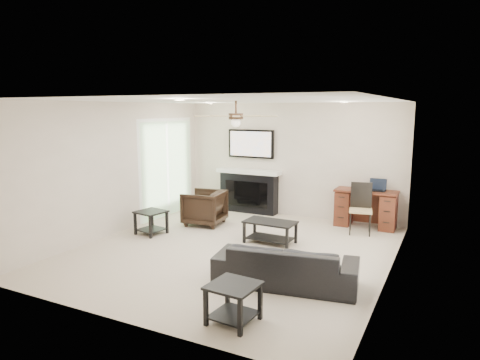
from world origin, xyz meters
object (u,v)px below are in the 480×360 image
Objects in this scene: sofa at (286,265)px; coffee_table at (270,232)px; armchair at (204,208)px; fireplace_unit at (249,171)px; desk at (366,208)px.

coffee_table is (-0.90, 1.60, -0.08)m from sofa.
sofa is 2.45× the size of armchair.
fireplace_unit reaches higher than coffee_table.
sofa is 1.00× the size of fireplace_unit.
fireplace_unit is (-2.25, 3.52, 0.68)m from sofa.
fireplace_unit reaches higher than sofa.
armchair is 3.29m from desk.
desk is (0.42, 3.47, 0.10)m from sofa.
fireplace_unit is at bearing 126.68° from coffee_table.
coffee_table is at bearing -55.02° from fireplace_unit.
armchair is 0.64× the size of desk.
fireplace_unit is (-1.35, 1.92, 0.75)m from coffee_table.
desk reaches higher than coffee_table.
coffee_table is at bearing -125.12° from desk.
desk is (1.32, 1.87, 0.18)m from coffee_table.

